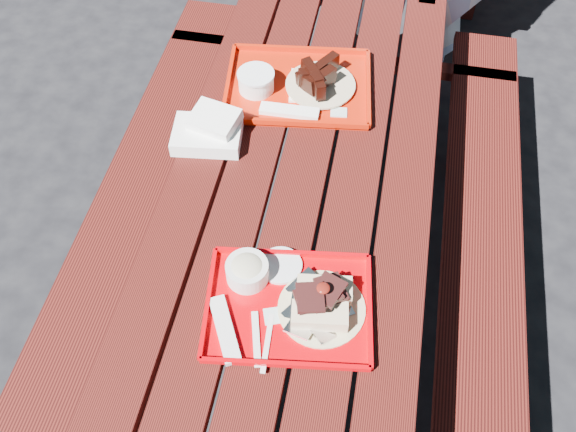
% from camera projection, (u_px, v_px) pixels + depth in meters
% --- Properties ---
extents(ground, '(60.00, 60.00, 0.00)m').
position_uv_depth(ground, '(296.00, 316.00, 2.39)').
color(ground, black).
rests_on(ground, ground).
extents(picnic_table_near, '(1.41, 2.40, 0.75)m').
position_uv_depth(picnic_table_near, '(297.00, 228.00, 1.94)').
color(picnic_table_near, '#4B140E').
rests_on(picnic_table_near, ground).
extents(near_tray, '(0.44, 0.36, 0.13)m').
position_uv_depth(near_tray, '(289.00, 296.00, 1.55)').
color(near_tray, '#C40007').
rests_on(near_tray, picnic_table_near).
extents(far_tray, '(0.49, 0.40, 0.08)m').
position_uv_depth(far_tray, '(296.00, 85.00, 2.01)').
color(far_tray, '#B51A06').
rests_on(far_tray, picnic_table_near).
extents(white_cloth, '(0.21, 0.18, 0.08)m').
position_uv_depth(white_cloth, '(209.00, 131.00, 1.87)').
color(white_cloth, white).
rests_on(white_cloth, picnic_table_near).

